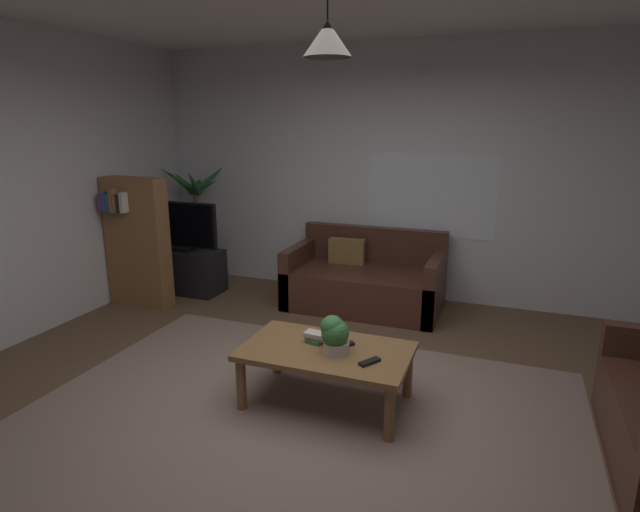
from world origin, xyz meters
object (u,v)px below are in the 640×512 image
bookshelf_corner (137,241)px  tv_stand (185,271)px  coffee_table (326,356)px  potted_palm_corner (196,223)px  book_on_table_1 (316,337)px  book_on_table_0 (315,341)px  pendant_lamp (327,39)px  book_on_table_2 (316,334)px  potted_plant_on_table (334,334)px  tv (181,226)px  couch_under_window (365,282)px  remote_on_table_1 (370,362)px  remote_on_table_0 (343,345)px

bookshelf_corner → tv_stand: bearing=71.7°
coffee_table → potted_palm_corner: 3.46m
coffee_table → book_on_table_1: 0.17m
book_on_table_0 → potted_palm_corner: size_ratio=0.07×
pendant_lamp → book_on_table_2: bearing=145.7°
book_on_table_1 → potted_plant_on_table: (0.18, -0.13, 0.10)m
potted_palm_corner → pendant_lamp: size_ratio=3.15×
potted_plant_on_table → pendant_lamp: pendant_lamp is taller
potted_plant_on_table → tv_stand: (-2.51, 1.82, -0.31)m
tv → potted_plant_on_table: bearing=-35.6°
potted_plant_on_table → pendant_lamp: size_ratio=0.57×
couch_under_window → tv_stand: couch_under_window is taller
coffee_table → remote_on_table_1: (0.34, -0.11, 0.07)m
book_on_table_1 → potted_plant_on_table: potted_plant_on_table is taller
bookshelf_corner → pendant_lamp: 3.37m
remote_on_table_0 → pendant_lamp: 2.02m
potted_plant_on_table → pendant_lamp: bearing=150.9°
remote_on_table_1 → pendant_lamp: 2.04m
book_on_table_2 → remote_on_table_1: size_ratio=0.99×
book_on_table_1 → book_on_table_2: (0.00, -0.01, 0.03)m
couch_under_window → coffee_table: size_ratio=1.39×
tv_stand → couch_under_window: bearing=6.5°
book_on_table_0 → pendant_lamp: size_ratio=0.23×
coffee_table → bookshelf_corner: bearing=155.1°
remote_on_table_1 → potted_plant_on_table: bearing=17.5°
book_on_table_2 → pendant_lamp: pendant_lamp is taller
tv_stand → bookshelf_corner: bearing=-108.3°
coffee_table → book_on_table_2: (-0.11, 0.07, 0.12)m
book_on_table_0 → pendant_lamp: 2.01m
pendant_lamp → book_on_table_0: bearing=148.1°
tv_stand → tv: bearing=-90.0°
potted_palm_corner → remote_on_table_1: bearing=-39.2°
remote_on_table_1 → bookshelf_corner: 3.26m
potted_plant_on_table → remote_on_table_0: bearing=78.7°
book_on_table_0 → potted_palm_corner: 3.33m
coffee_table → potted_plant_on_table: size_ratio=4.36×
couch_under_window → book_on_table_0: couch_under_window is taller
book_on_table_0 → potted_plant_on_table: size_ratio=0.41×
tv_stand → potted_palm_corner: (-0.15, 0.50, 0.47)m
potted_palm_corner → bookshelf_corner: bearing=-92.1°
potted_palm_corner → pendant_lamp: 3.85m
tv_stand → potted_palm_corner: potted_palm_corner is taller
potted_plant_on_table → tv: bearing=144.4°
book_on_table_0 → book_on_table_1: (-0.00, 0.02, 0.02)m
book_on_table_0 → potted_plant_on_table: bearing=-30.8°
book_on_table_1 → book_on_table_2: 0.03m
couch_under_window → potted_palm_corner: bearing=173.7°
tv → pendant_lamp: 3.43m
potted_palm_corner → bookshelf_corner: 1.06m
potted_plant_on_table → potted_palm_corner: bearing=138.9°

